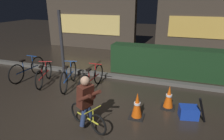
{
  "coord_description": "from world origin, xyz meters",
  "views": [
    {
      "loc": [
        1.87,
        -4.23,
        2.74
      ],
      "look_at": [
        0.2,
        0.6,
        0.9
      ],
      "focal_mm": 31.26,
      "sensor_mm": 36.0,
      "label": 1
    }
  ],
  "objects_px": {
    "parked_bike_center_left": "(69,76)",
    "parked_bike_left_mid": "(44,74)",
    "street_post": "(62,48)",
    "traffic_cone_far": "(169,97)",
    "parked_bike_leftmost": "(28,69)",
    "blue_crate": "(189,112)",
    "cyclist": "(87,102)",
    "closed_umbrella": "(202,111)",
    "traffic_cone_near": "(137,106)",
    "parked_bike_center_right": "(92,79)"
  },
  "relations": [
    {
      "from": "closed_umbrella",
      "to": "parked_bike_leftmost",
      "type": "bearing_deg",
      "value": -66.98
    },
    {
      "from": "parked_bike_leftmost",
      "to": "parked_bike_left_mid",
      "type": "distance_m",
      "value": 0.88
    },
    {
      "from": "parked_bike_leftmost",
      "to": "blue_crate",
      "type": "distance_m",
      "value": 5.59
    },
    {
      "from": "parked_bike_left_mid",
      "to": "traffic_cone_far",
      "type": "xyz_separation_m",
      "value": [
        4.17,
        -0.28,
        -0.02
      ]
    },
    {
      "from": "parked_bike_left_mid",
      "to": "traffic_cone_near",
      "type": "distance_m",
      "value": 3.61
    },
    {
      "from": "street_post",
      "to": "traffic_cone_far",
      "type": "xyz_separation_m",
      "value": [
        3.55,
        -0.57,
        -0.92
      ]
    },
    {
      "from": "traffic_cone_near",
      "to": "cyclist",
      "type": "bearing_deg",
      "value": -142.89
    },
    {
      "from": "parked_bike_leftmost",
      "to": "street_post",
      "type": "bearing_deg",
      "value": -83.78
    },
    {
      "from": "parked_bike_center_left",
      "to": "traffic_cone_near",
      "type": "distance_m",
      "value": 2.75
    },
    {
      "from": "cyclist",
      "to": "closed_umbrella",
      "type": "distance_m",
      "value": 2.6
    },
    {
      "from": "street_post",
      "to": "traffic_cone_far",
      "type": "height_order",
      "value": "street_post"
    },
    {
      "from": "parked_bike_center_left",
      "to": "traffic_cone_near",
      "type": "relative_size",
      "value": 2.57
    },
    {
      "from": "blue_crate",
      "to": "closed_umbrella",
      "type": "relative_size",
      "value": 0.52
    },
    {
      "from": "street_post",
      "to": "traffic_cone_near",
      "type": "relative_size",
      "value": 3.69
    },
    {
      "from": "parked_bike_leftmost",
      "to": "blue_crate",
      "type": "xyz_separation_m",
      "value": [
        5.53,
        -0.8,
        -0.21
      ]
    },
    {
      "from": "parked_bike_center_right",
      "to": "traffic_cone_near",
      "type": "relative_size",
      "value": 2.61
    },
    {
      "from": "parked_bike_leftmost",
      "to": "parked_bike_center_left",
      "type": "height_order",
      "value": "parked_bike_center_left"
    },
    {
      "from": "parked_bike_center_right",
      "to": "cyclist",
      "type": "bearing_deg",
      "value": -156.8
    },
    {
      "from": "traffic_cone_near",
      "to": "blue_crate",
      "type": "relative_size",
      "value": 1.51
    },
    {
      "from": "parked_bike_center_right",
      "to": "street_post",
      "type": "bearing_deg",
      "value": 81.19
    },
    {
      "from": "traffic_cone_far",
      "to": "blue_crate",
      "type": "distance_m",
      "value": 0.62
    },
    {
      "from": "parked_bike_left_mid",
      "to": "traffic_cone_near",
      "type": "xyz_separation_m",
      "value": [
        3.47,
        -1.01,
        -0.01
      ]
    },
    {
      "from": "parked_bike_left_mid",
      "to": "blue_crate",
      "type": "bearing_deg",
      "value": -115.71
    },
    {
      "from": "cyclist",
      "to": "closed_umbrella",
      "type": "xyz_separation_m",
      "value": [
        2.44,
        0.89,
        -0.24
      ]
    },
    {
      "from": "blue_crate",
      "to": "parked_bike_left_mid",
      "type": "bearing_deg",
      "value": 172.56
    },
    {
      "from": "cyclist",
      "to": "closed_umbrella",
      "type": "relative_size",
      "value": 1.47
    },
    {
      "from": "blue_crate",
      "to": "traffic_cone_far",
      "type": "bearing_deg",
      "value": 147.13
    },
    {
      "from": "parked_bike_leftmost",
      "to": "parked_bike_left_mid",
      "type": "height_order",
      "value": "parked_bike_leftmost"
    },
    {
      "from": "parked_bike_center_left",
      "to": "parked_bike_left_mid",
      "type": "bearing_deg",
      "value": 79.48
    },
    {
      "from": "parked_bike_center_right",
      "to": "traffic_cone_far",
      "type": "height_order",
      "value": "parked_bike_center_right"
    },
    {
      "from": "cyclist",
      "to": "closed_umbrella",
      "type": "bearing_deg",
      "value": 43.75
    },
    {
      "from": "parked_bike_left_mid",
      "to": "cyclist",
      "type": "xyz_separation_m",
      "value": [
        2.5,
        -1.75,
        0.3
      ]
    },
    {
      "from": "traffic_cone_far",
      "to": "street_post",
      "type": "bearing_deg",
      "value": 170.81
    },
    {
      "from": "parked_bike_leftmost",
      "to": "traffic_cone_near",
      "type": "xyz_separation_m",
      "value": [
        4.33,
        -1.2,
        -0.04
      ]
    },
    {
      "from": "street_post",
      "to": "cyclist",
      "type": "height_order",
      "value": "street_post"
    },
    {
      "from": "street_post",
      "to": "traffic_cone_far",
      "type": "bearing_deg",
      "value": -9.19
    },
    {
      "from": "parked_bike_left_mid",
      "to": "parked_bike_center_left",
      "type": "distance_m",
      "value": 0.94
    },
    {
      "from": "parked_bike_center_right",
      "to": "traffic_cone_near",
      "type": "bearing_deg",
      "value": -121.24
    },
    {
      "from": "parked_bike_center_left",
      "to": "parked_bike_center_right",
      "type": "bearing_deg",
      "value": -102.61
    },
    {
      "from": "traffic_cone_far",
      "to": "parked_bike_leftmost",
      "type": "bearing_deg",
      "value": 174.58
    },
    {
      "from": "parked_bike_leftmost",
      "to": "blue_crate",
      "type": "bearing_deg",
      "value": -95.79
    },
    {
      "from": "parked_bike_center_right",
      "to": "closed_umbrella",
      "type": "xyz_separation_m",
      "value": [
        3.17,
        -0.94,
        0.02
      ]
    },
    {
      "from": "traffic_cone_near",
      "to": "traffic_cone_far",
      "type": "height_order",
      "value": "traffic_cone_near"
    },
    {
      "from": "traffic_cone_far",
      "to": "closed_umbrella",
      "type": "relative_size",
      "value": 0.75
    },
    {
      "from": "parked_bike_leftmost",
      "to": "traffic_cone_far",
      "type": "height_order",
      "value": "parked_bike_leftmost"
    },
    {
      "from": "street_post",
      "to": "parked_bike_center_left",
      "type": "bearing_deg",
      "value": -35.65
    },
    {
      "from": "traffic_cone_near",
      "to": "cyclist",
      "type": "relative_size",
      "value": 0.53
    },
    {
      "from": "parked_bike_center_right",
      "to": "parked_bike_center_left",
      "type": "bearing_deg",
      "value": 93.0
    },
    {
      "from": "parked_bike_left_mid",
      "to": "street_post",
      "type": "bearing_deg",
      "value": -83.33
    },
    {
      "from": "traffic_cone_near",
      "to": "cyclist",
      "type": "xyz_separation_m",
      "value": [
        -0.97,
        -0.74,
        0.31
      ]
    }
  ]
}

